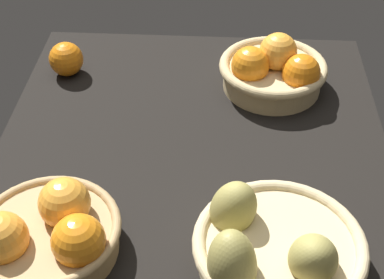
{
  "coord_description": "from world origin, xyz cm",
  "views": [
    {
      "loc": [
        -76.59,
        -4.59,
        72.64
      ],
      "look_at": [
        -0.19,
        -0.12,
        7.0
      ],
      "focal_mm": 53.68,
      "sensor_mm": 36.0,
      "label": 1
    }
  ],
  "objects_px": {
    "loose_orange_front_gap": "(66,59)",
    "basket_near_left_pears": "(273,249)",
    "basket_far_left": "(49,234)",
    "basket_near_right": "(274,70)"
  },
  "relations": [
    {
      "from": "basket_far_left",
      "to": "basket_near_right",
      "type": "bearing_deg",
      "value": -38.11
    },
    {
      "from": "basket_far_left",
      "to": "basket_near_left_pears",
      "type": "relative_size",
      "value": 0.87
    },
    {
      "from": "basket_far_left",
      "to": "loose_orange_front_gap",
      "type": "bearing_deg",
      "value": 9.96
    },
    {
      "from": "basket_near_left_pears",
      "to": "loose_orange_front_gap",
      "type": "distance_m",
      "value": 0.64
    },
    {
      "from": "basket_far_left",
      "to": "basket_near_left_pears",
      "type": "distance_m",
      "value": 0.33
    },
    {
      "from": "basket_near_left_pears",
      "to": "loose_orange_front_gap",
      "type": "relative_size",
      "value": 3.49
    },
    {
      "from": "basket_near_right",
      "to": "basket_far_left",
      "type": "relative_size",
      "value": 1.01
    },
    {
      "from": "loose_orange_front_gap",
      "to": "basket_near_left_pears",
      "type": "bearing_deg",
      "value": -139.67
    },
    {
      "from": "basket_near_right",
      "to": "basket_far_left",
      "type": "bearing_deg",
      "value": 141.89
    },
    {
      "from": "loose_orange_front_gap",
      "to": "basket_far_left",
      "type": "bearing_deg",
      "value": -170.04
    }
  ]
}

